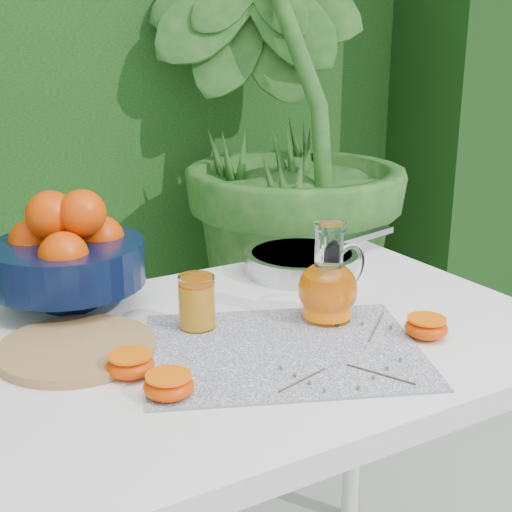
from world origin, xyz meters
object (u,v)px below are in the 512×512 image
juice_pitcher (329,286)px  saute_pan (303,261)px  cutting_board (76,348)px  fruit_bowl (67,253)px  white_table (262,375)px

juice_pitcher → saute_pan: size_ratio=0.39×
saute_pan → cutting_board: bearing=-163.9°
fruit_bowl → saute_pan: size_ratio=0.81×
white_table → juice_pitcher: juice_pitcher is taller
saute_pan → juice_pitcher: bearing=-114.3°
juice_pitcher → saute_pan: 0.27m
white_table → saute_pan: 0.35m
cutting_board → fruit_bowl: bearing=75.9°
juice_pitcher → fruit_bowl: bearing=141.3°
white_table → juice_pitcher: (0.13, -0.01, 0.15)m
juice_pitcher → saute_pan: bearing=65.7°
white_table → fruit_bowl: 0.42m
cutting_board → juice_pitcher: size_ratio=1.44×
cutting_board → saute_pan: saute_pan is taller
fruit_bowl → juice_pitcher: (0.37, -0.30, -0.04)m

